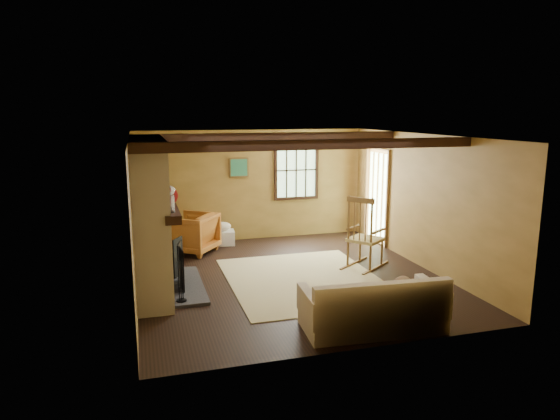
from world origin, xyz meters
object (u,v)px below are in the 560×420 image
object	(u,v)px
rocking_chair	(364,237)
sofa	(374,310)
fireplace	(152,222)
armchair	(192,233)
laundry_basket	(222,238)

from	to	relation	value
rocking_chair	sofa	bearing A→B (deg)	121.15
fireplace	rocking_chair	world-z (taller)	fireplace
sofa	armchair	world-z (taller)	armchair
rocking_chair	laundry_basket	bearing A→B (deg)	7.87
armchair	fireplace	bearing A→B (deg)	15.05
laundry_basket	armchair	size ratio (longest dim) A/B	0.57
armchair	rocking_chair	bearing A→B (deg)	94.74
rocking_chair	armchair	world-z (taller)	rocking_chair
laundry_basket	armchair	world-z (taller)	armchair
armchair	sofa	bearing A→B (deg)	60.57
sofa	armchair	size ratio (longest dim) A/B	2.14
rocking_chair	armchair	size ratio (longest dim) A/B	1.51
fireplace	armchair	bearing A→B (deg)	67.95
sofa	laundry_basket	size ratio (longest dim) A/B	3.75
fireplace	sofa	distance (m)	3.62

